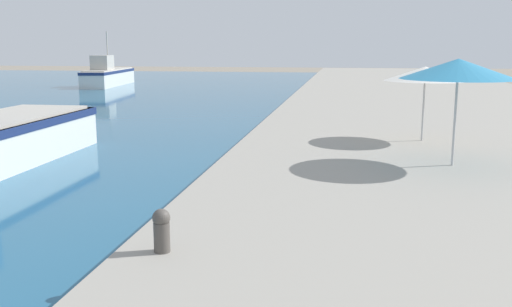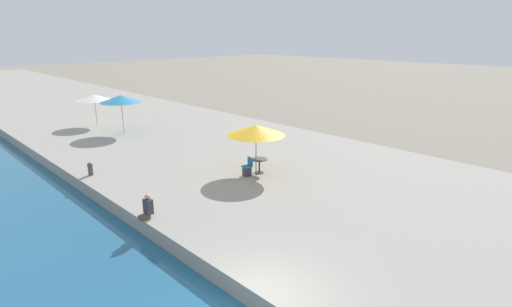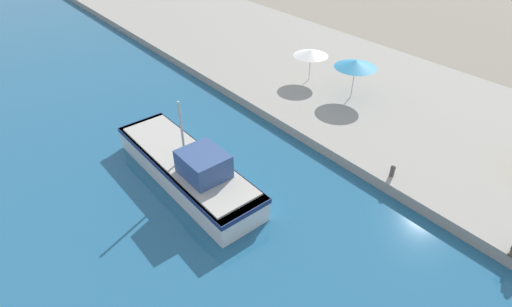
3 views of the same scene
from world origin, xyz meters
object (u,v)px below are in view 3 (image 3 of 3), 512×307
Objects in this scene: cafe_umbrella_striped at (311,53)px; mooring_bollard at (393,170)px; fishing_boat_near at (188,167)px; cafe_umbrella_white at (356,64)px.

cafe_umbrella_striped is 3.88× the size of mooring_bollard.
cafe_umbrella_striped is (12.96, 3.98, 1.81)m from fishing_boat_near.
cafe_umbrella_white reaches higher than mooring_bollard.
cafe_umbrella_white is 4.34× the size of mooring_bollard.
cafe_umbrella_striped reaches higher than mooring_bollard.
mooring_bollard is at bearing -126.83° from cafe_umbrella_white.
fishing_boat_near reaches higher than cafe_umbrella_white.
fishing_boat_near is at bearing -179.28° from cafe_umbrella_white.
cafe_umbrella_white is 1.12× the size of cafe_umbrella_striped.
cafe_umbrella_white is at bearing 0.29° from fishing_boat_near.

